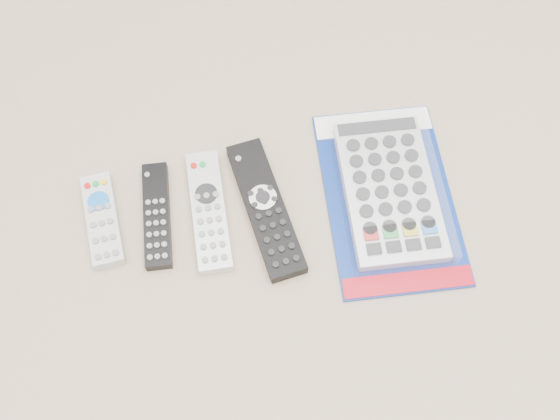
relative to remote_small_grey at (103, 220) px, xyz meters
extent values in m
plane|color=tan|center=(0.22, -0.05, -0.01)|extent=(5.00, 5.00, 0.00)
cube|color=#B0B0B2|center=(0.00, 0.00, 0.00)|extent=(0.05, 0.14, 0.02)
cylinder|color=blue|center=(0.00, 0.03, 0.01)|extent=(0.03, 0.03, 0.00)
cube|color=black|center=(0.08, -0.01, 0.00)|extent=(0.06, 0.17, 0.02)
cube|color=#BCBCC1|center=(0.15, -0.02, 0.00)|extent=(0.06, 0.19, 0.02)
cylinder|color=black|center=(0.15, 0.00, 0.01)|extent=(0.03, 0.03, 0.00)
cube|color=black|center=(0.23, -0.04, 0.00)|extent=(0.07, 0.22, 0.02)
cylinder|color=#BCBCC0|center=(0.23, -0.03, 0.01)|extent=(0.04, 0.04, 0.00)
cube|color=navy|center=(0.41, -0.06, -0.01)|extent=(0.22, 0.32, 0.01)
cube|color=white|center=(0.42, 0.07, 0.00)|extent=(0.18, 0.06, 0.00)
cube|color=#AA0C1A|center=(0.39, -0.19, 0.00)|extent=(0.18, 0.05, 0.00)
cube|color=#BCBCC1|center=(0.41, -0.06, 0.00)|extent=(0.16, 0.25, 0.02)
cube|color=white|center=(0.41, -0.06, 0.01)|extent=(0.17, 0.26, 0.03)
camera|label=1|loc=(0.15, -0.43, 0.80)|focal=40.00mm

